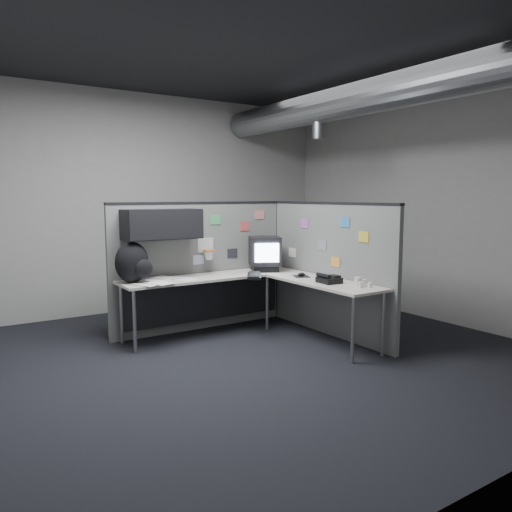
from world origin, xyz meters
TOP-DOWN VIEW (x-y plane):
  - room at (0.56, 0.00)m, footprint 5.62×5.62m
  - partition_back at (-0.25, 1.23)m, footprint 2.44×0.42m
  - partition_right at (1.10, 0.22)m, footprint 0.07×2.23m
  - desk at (0.15, 0.70)m, footprint 2.31×2.11m
  - monitor at (0.66, 0.97)m, footprint 0.52×0.52m
  - keyboard at (0.26, 0.61)m, footprint 0.38×0.47m
  - mouse at (0.77, 0.33)m, footprint 0.25×0.27m
  - phone at (0.75, -0.19)m, footprint 0.23×0.25m
  - bottles at (0.89, -0.57)m, footprint 0.14×0.20m
  - cup at (0.86, -0.53)m, footprint 0.09×0.09m
  - papers at (-0.77, 0.93)m, footprint 0.80×0.69m
  - backpack at (-1.09, 1.01)m, footprint 0.44×0.40m

SIDE VIEW (x-z plane):
  - desk at x=0.15m, z-range 0.25..0.98m
  - papers at x=-0.77m, z-range 0.73..0.75m
  - mouse at x=0.77m, z-range 0.72..0.77m
  - keyboard at x=0.26m, z-range 0.73..0.77m
  - bottles at x=0.89m, z-range 0.72..0.81m
  - phone at x=0.75m, z-range 0.72..0.83m
  - cup at x=0.86m, z-range 0.73..0.83m
  - partition_right at x=1.10m, z-range 0.00..1.63m
  - backpack at x=-1.09m, z-range 0.72..1.19m
  - monitor at x=0.66m, z-range 0.74..1.18m
  - partition_back at x=-0.25m, z-range 0.18..1.81m
  - room at x=0.56m, z-range 0.49..3.71m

